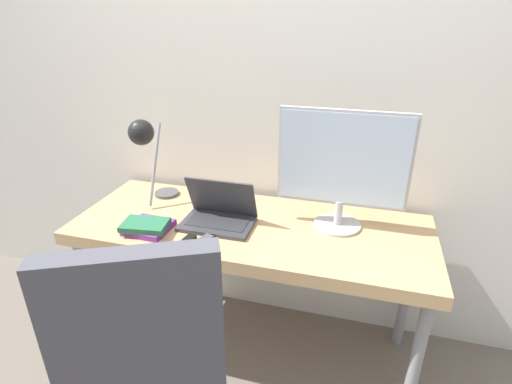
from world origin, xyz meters
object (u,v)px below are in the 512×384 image
object	(u,v)px
game_controller	(150,228)
office_chair	(151,371)
laptop	(219,215)
monitor	(343,165)
book_stack	(147,226)
desk_lamp	(146,143)

from	to	relation	value
game_controller	office_chair	bearing A→B (deg)	-61.94
laptop	office_chair	bearing A→B (deg)	-87.19
monitor	game_controller	xyz separation A→B (m)	(-0.79, -0.29, -0.27)
book_stack	monitor	bearing A→B (deg)	18.98
office_chair	game_controller	bearing A→B (deg)	118.06
office_chair	book_stack	bearing A→B (deg)	118.99
laptop	desk_lamp	size ratio (longest dim) A/B	0.72
laptop	office_chair	xyz separation A→B (m)	(0.04, -0.73, -0.18)
monitor	game_controller	bearing A→B (deg)	-160.15
monitor	desk_lamp	xyz separation A→B (m)	(-0.91, -0.05, 0.04)
monitor	book_stack	size ratio (longest dim) A/B	2.65
book_stack	office_chair	bearing A→B (deg)	-61.01
desk_lamp	monitor	bearing A→B (deg)	3.41
monitor	desk_lamp	bearing A→B (deg)	-176.59
book_stack	laptop	bearing A→B (deg)	28.04
office_chair	monitor	bearing A→B (deg)	60.08
office_chair	game_controller	xyz separation A→B (m)	(-0.30, 0.57, 0.15)
laptop	desk_lamp	xyz separation A→B (m)	(-0.38, 0.07, 0.29)
office_chair	game_controller	distance (m)	0.66
monitor	desk_lamp	world-z (taller)	monitor
laptop	monitor	xyz separation A→B (m)	(0.53, 0.13, 0.25)
office_chair	laptop	bearing A→B (deg)	92.81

